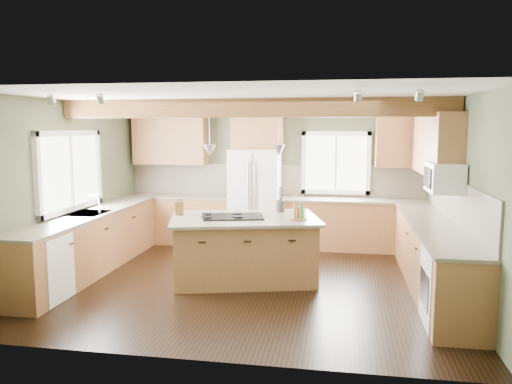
# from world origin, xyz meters

# --- Properties ---
(floor) EXTENTS (5.60, 5.60, 0.00)m
(floor) POSITION_xyz_m (0.00, 0.00, 0.00)
(floor) COLOR black
(floor) RESTS_ON ground
(ceiling) EXTENTS (5.60, 5.60, 0.00)m
(ceiling) POSITION_xyz_m (0.00, 0.00, 2.60)
(ceiling) COLOR silver
(ceiling) RESTS_ON wall_back
(wall_back) EXTENTS (5.60, 0.00, 5.60)m
(wall_back) POSITION_xyz_m (0.00, 2.50, 1.30)
(wall_back) COLOR #434934
(wall_back) RESTS_ON ground
(wall_left) EXTENTS (0.00, 5.00, 5.00)m
(wall_left) POSITION_xyz_m (-2.80, 0.00, 1.30)
(wall_left) COLOR #434934
(wall_left) RESTS_ON ground
(wall_right) EXTENTS (0.00, 5.00, 5.00)m
(wall_right) POSITION_xyz_m (2.80, 0.00, 1.30)
(wall_right) COLOR #434934
(wall_right) RESTS_ON ground
(ceiling_beam) EXTENTS (5.55, 0.26, 0.26)m
(ceiling_beam) POSITION_xyz_m (0.00, 0.10, 2.47)
(ceiling_beam) COLOR #4C2D15
(ceiling_beam) RESTS_ON ceiling
(soffit_trim) EXTENTS (5.55, 0.20, 0.10)m
(soffit_trim) POSITION_xyz_m (0.00, 2.40, 2.54)
(soffit_trim) COLOR #4C2D15
(soffit_trim) RESTS_ON ceiling
(backsplash_back) EXTENTS (5.58, 0.03, 0.58)m
(backsplash_back) POSITION_xyz_m (0.00, 2.48, 1.21)
(backsplash_back) COLOR brown
(backsplash_back) RESTS_ON wall_back
(backsplash_right) EXTENTS (0.03, 3.70, 0.58)m
(backsplash_right) POSITION_xyz_m (2.78, 0.05, 1.21)
(backsplash_right) COLOR brown
(backsplash_right) RESTS_ON wall_right
(base_cab_back_left) EXTENTS (2.02, 0.60, 0.88)m
(base_cab_back_left) POSITION_xyz_m (-1.79, 2.20, 0.44)
(base_cab_back_left) COLOR brown
(base_cab_back_left) RESTS_ON floor
(counter_back_left) EXTENTS (2.06, 0.64, 0.04)m
(counter_back_left) POSITION_xyz_m (-1.79, 2.20, 0.90)
(counter_back_left) COLOR #433B31
(counter_back_left) RESTS_ON base_cab_back_left
(base_cab_back_right) EXTENTS (2.62, 0.60, 0.88)m
(base_cab_back_right) POSITION_xyz_m (1.49, 2.20, 0.44)
(base_cab_back_right) COLOR brown
(base_cab_back_right) RESTS_ON floor
(counter_back_right) EXTENTS (2.66, 0.64, 0.04)m
(counter_back_right) POSITION_xyz_m (1.49, 2.20, 0.90)
(counter_back_right) COLOR #433B31
(counter_back_right) RESTS_ON base_cab_back_right
(base_cab_left) EXTENTS (0.60, 3.70, 0.88)m
(base_cab_left) POSITION_xyz_m (-2.50, 0.05, 0.44)
(base_cab_left) COLOR brown
(base_cab_left) RESTS_ON floor
(counter_left) EXTENTS (0.64, 3.74, 0.04)m
(counter_left) POSITION_xyz_m (-2.50, 0.05, 0.90)
(counter_left) COLOR #433B31
(counter_left) RESTS_ON base_cab_left
(base_cab_right) EXTENTS (0.60, 3.70, 0.88)m
(base_cab_right) POSITION_xyz_m (2.50, 0.05, 0.44)
(base_cab_right) COLOR brown
(base_cab_right) RESTS_ON floor
(counter_right) EXTENTS (0.64, 3.74, 0.04)m
(counter_right) POSITION_xyz_m (2.50, 0.05, 0.90)
(counter_right) COLOR #433B31
(counter_right) RESTS_ON base_cab_right
(upper_cab_back_left) EXTENTS (1.40, 0.35, 0.90)m
(upper_cab_back_left) POSITION_xyz_m (-1.99, 2.33, 1.95)
(upper_cab_back_left) COLOR brown
(upper_cab_back_left) RESTS_ON wall_back
(upper_cab_over_fridge) EXTENTS (0.96, 0.35, 0.70)m
(upper_cab_over_fridge) POSITION_xyz_m (-0.30, 2.33, 2.15)
(upper_cab_over_fridge) COLOR brown
(upper_cab_over_fridge) RESTS_ON wall_back
(upper_cab_right) EXTENTS (0.35, 2.20, 0.90)m
(upper_cab_right) POSITION_xyz_m (2.62, 0.90, 1.95)
(upper_cab_right) COLOR brown
(upper_cab_right) RESTS_ON wall_right
(upper_cab_back_corner) EXTENTS (0.90, 0.35, 0.90)m
(upper_cab_back_corner) POSITION_xyz_m (2.30, 2.33, 1.95)
(upper_cab_back_corner) COLOR brown
(upper_cab_back_corner) RESTS_ON wall_back
(window_left) EXTENTS (0.04, 1.60, 1.05)m
(window_left) POSITION_xyz_m (-2.78, 0.05, 1.55)
(window_left) COLOR white
(window_left) RESTS_ON wall_left
(window_back) EXTENTS (1.10, 0.04, 1.00)m
(window_back) POSITION_xyz_m (1.15, 2.48, 1.55)
(window_back) COLOR white
(window_back) RESTS_ON wall_back
(sink) EXTENTS (0.50, 0.65, 0.03)m
(sink) POSITION_xyz_m (-2.50, 0.05, 0.91)
(sink) COLOR #262628
(sink) RESTS_ON counter_left
(faucet) EXTENTS (0.02, 0.02, 0.28)m
(faucet) POSITION_xyz_m (-2.32, 0.05, 1.05)
(faucet) COLOR #B2B2B7
(faucet) RESTS_ON sink
(dishwasher) EXTENTS (0.60, 0.60, 0.84)m
(dishwasher) POSITION_xyz_m (-2.49, -1.25, 0.43)
(dishwasher) COLOR white
(dishwasher) RESTS_ON floor
(oven) EXTENTS (0.60, 0.72, 0.84)m
(oven) POSITION_xyz_m (2.49, -1.25, 0.43)
(oven) COLOR white
(oven) RESTS_ON floor
(microwave) EXTENTS (0.40, 0.70, 0.38)m
(microwave) POSITION_xyz_m (2.58, -0.05, 1.55)
(microwave) COLOR white
(microwave) RESTS_ON wall_right
(pendant_left) EXTENTS (0.18, 0.18, 0.16)m
(pendant_left) POSITION_xyz_m (-0.58, -0.02, 1.88)
(pendant_left) COLOR #B2B2B7
(pendant_left) RESTS_ON ceiling
(pendant_right) EXTENTS (0.18, 0.18, 0.16)m
(pendant_right) POSITION_xyz_m (0.36, 0.22, 1.88)
(pendant_right) COLOR #B2B2B7
(pendant_right) RESTS_ON ceiling
(refrigerator) EXTENTS (0.90, 0.74, 1.80)m
(refrigerator) POSITION_xyz_m (-0.30, 2.12, 0.90)
(refrigerator) COLOR white
(refrigerator) RESTS_ON floor
(island) EXTENTS (2.19, 1.64, 0.88)m
(island) POSITION_xyz_m (-0.11, 0.10, 0.44)
(island) COLOR brown
(island) RESTS_ON floor
(island_top) EXTENTS (2.35, 1.80, 0.04)m
(island_top) POSITION_xyz_m (-0.11, 0.10, 0.90)
(island_top) COLOR #433B31
(island_top) RESTS_ON island
(cooktop) EXTENTS (0.96, 0.76, 0.02)m
(cooktop) POSITION_xyz_m (-0.27, 0.06, 0.93)
(cooktop) COLOR black
(cooktop) RESTS_ON island_top
(knife_block) EXTENTS (0.14, 0.11, 0.20)m
(knife_block) POSITION_xyz_m (-1.08, 0.10, 1.02)
(knife_block) COLOR brown
(knife_block) RESTS_ON island_top
(utensil_crock) EXTENTS (0.18, 0.18, 0.17)m
(utensil_crock) POSITION_xyz_m (0.35, 0.62, 1.01)
(utensil_crock) COLOR #403833
(utensil_crock) RESTS_ON island_top
(bottle_tray) EXTENTS (0.34, 0.34, 0.23)m
(bottle_tray) POSITION_xyz_m (0.67, 0.03, 1.03)
(bottle_tray) COLOR brown
(bottle_tray) RESTS_ON island_top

